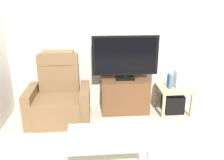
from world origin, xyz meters
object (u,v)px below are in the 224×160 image
object	(u,v)px
television	(125,57)
game_console	(177,79)
tv_stand	(125,95)
book_upright	(169,81)
subwoofer_box	(173,103)
cell_phone	(98,132)
coffee_table	(106,138)
recliner_armchair	(59,97)
side_table	(174,91)

from	to	relation	value
television	game_console	size ratio (longest dim) A/B	3.71
tv_stand	book_upright	world-z (taller)	book_upright
tv_stand	subwoofer_box	bearing A→B (deg)	-6.28
subwoofer_box	cell_phone	bearing A→B (deg)	-137.10
tv_stand	coffee_table	world-z (taller)	tv_stand
recliner_armchair	coffee_table	distance (m)	1.40
television	coffee_table	distance (m)	1.59
game_console	cell_phone	distance (m)	1.86
game_console	cell_phone	size ratio (longest dim) A/B	1.97
side_table	subwoofer_box	world-z (taller)	side_table
television	side_table	size ratio (longest dim) A/B	2.03
subwoofer_box	game_console	size ratio (longest dim) A/B	1.09
television	recliner_armchair	bearing A→B (deg)	-169.26
recliner_armchair	subwoofer_box	bearing A→B (deg)	2.23
cell_phone	recliner_armchair	bearing A→B (deg)	108.71
tv_stand	game_console	xyz separation A→B (m)	(0.87, -0.08, 0.31)
game_console	book_upright	bearing A→B (deg)	-167.47
coffee_table	cell_phone	world-z (taller)	cell_phone
coffee_table	game_console	bearing A→B (deg)	46.13
subwoofer_box	game_console	bearing A→B (deg)	15.95
coffee_table	cell_phone	size ratio (longest dim) A/B	6.00
tv_stand	recliner_armchair	bearing A→B (deg)	-170.20
book_upright	cell_phone	bearing A→B (deg)	-135.33
subwoofer_box	cell_phone	world-z (taller)	cell_phone
game_console	television	bearing A→B (deg)	173.40
game_console	recliner_armchair	bearing A→B (deg)	-176.87
television	side_table	xyz separation A→B (m)	(0.83, -0.11, -0.59)
subwoofer_box	book_upright	size ratio (longest dim) A/B	1.35
subwoofer_box	coffee_table	xyz separation A→B (m)	(-1.24, -1.31, 0.22)
recliner_armchair	book_upright	size ratio (longest dim) A/B	4.53
side_table	coffee_table	size ratio (longest dim) A/B	0.60
game_console	coffee_table	xyz separation A→B (m)	(-1.27, -1.32, -0.22)
tv_stand	coffee_table	distance (m)	1.46
recliner_armchair	coffee_table	world-z (taller)	recliner_armchair
recliner_armchair	game_console	distance (m)	1.98
recliner_armchair	tv_stand	bearing A→B (deg)	9.13
television	cell_phone	xyz separation A→B (m)	(-0.50, -1.35, -0.56)
recliner_armchair	cell_phone	xyz separation A→B (m)	(0.60, -1.14, 0.04)
coffee_table	cell_phone	distance (m)	0.12
television	recliner_armchair	size ratio (longest dim) A/B	1.02
tv_stand	television	distance (m)	0.68
subwoofer_box	coffee_table	distance (m)	1.82
subwoofer_box	game_console	xyz separation A→B (m)	(0.04, 0.01, 0.44)
television	game_console	world-z (taller)	television
tv_stand	recliner_armchair	xyz separation A→B (m)	(-1.09, -0.19, 0.08)
side_table	subwoofer_box	xyz separation A→B (m)	(0.00, 0.00, -0.22)
cell_phone	game_console	bearing A→B (deg)	33.40
recliner_armchair	cell_phone	bearing A→B (deg)	-62.97
television	coffee_table	bearing A→B (deg)	-105.80
tv_stand	book_upright	distance (m)	0.79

